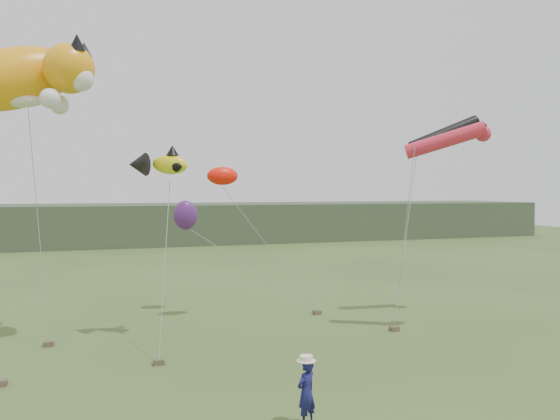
% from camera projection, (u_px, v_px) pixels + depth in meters
% --- Properties ---
extents(ground, '(120.00, 120.00, 0.00)m').
position_uv_depth(ground, '(265.00, 399.00, 14.41)').
color(ground, '#385123').
rests_on(ground, ground).
extents(headland, '(90.00, 13.00, 4.00)m').
position_uv_depth(headland, '(114.00, 225.00, 55.89)').
color(headland, '#2D3D28').
rests_on(headland, ground).
extents(festival_attendant, '(0.68, 0.61, 1.56)m').
position_uv_depth(festival_attendant, '(306.00, 392.00, 12.77)').
color(festival_attendant, '#151652').
rests_on(festival_attendant, ground).
extents(sandbag_anchors, '(13.94, 5.77, 0.17)m').
position_uv_depth(sandbag_anchors, '(203.00, 342.00, 19.47)').
color(sandbag_anchors, brown).
rests_on(sandbag_anchors, ground).
extents(cat_kite, '(6.26, 3.52, 3.47)m').
position_uv_depth(cat_kite, '(25.00, 77.00, 19.35)').
color(cat_kite, orange).
rests_on(cat_kite, ground).
extents(fish_kite, '(2.40, 1.58, 1.15)m').
position_uv_depth(fish_kite, '(158.00, 164.00, 20.13)').
color(fish_kite, yellow).
rests_on(fish_kite, ground).
extents(tube_kites, '(4.99, 4.15, 2.11)m').
position_uv_depth(tube_kites, '(451.00, 136.00, 22.71)').
color(tube_kites, black).
rests_on(tube_kites, ground).
extents(misc_kites, '(2.50, 2.80, 2.80)m').
position_uv_depth(misc_kites, '(201.00, 199.00, 24.07)').
color(misc_kites, '#FF1A08').
rests_on(misc_kites, ground).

